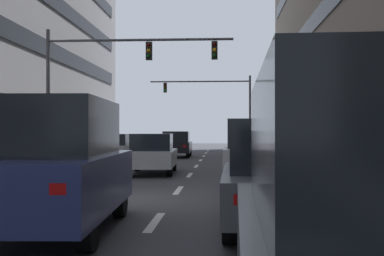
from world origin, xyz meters
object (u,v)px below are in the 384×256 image
car_driving_0 (176,144)px  car_driving_2 (57,166)px  street_tree_0 (277,118)px  car_parked_2 (253,153)px  traffic_signal_1 (219,99)px  car_driving_1 (116,148)px  street_tree_1 (291,117)px  car_driving_3 (152,154)px  car_parked_1 (277,180)px  traffic_signal_0 (112,68)px

car_driving_0 → car_driving_2: bearing=-89.5°
street_tree_0 → car_parked_2: bearing=-99.1°
car_driving_0 → traffic_signal_1: (2.82, 9.75, 3.71)m
car_driving_0 → car_driving_1: (-3.13, -4.51, -0.07)m
street_tree_1 → car_driving_2: bearing=-110.7°
car_driving_0 → street_tree_1: street_tree_1 is taller
car_driving_1 → car_driving_3: bearing=-68.5°
car_parked_1 → street_tree_0: street_tree_0 is taller
car_driving_1 → car_parked_1: bearing=-69.9°
car_parked_2 → traffic_signal_0: traffic_signal_0 is taller
car_driving_2 → car_driving_3: bearing=90.0°
street_tree_0 → car_parked_1: bearing=-96.4°
traffic_signal_1 → car_parked_2: bearing=-87.5°
car_driving_2 → traffic_signal_1: (2.59, 34.30, 3.45)m
car_driving_1 → car_driving_3: (3.36, -8.54, 0.02)m
car_parked_2 → street_tree_1: bearing=75.2°
car_driving_1 → traffic_signal_1: bearing=67.3°
car_parked_1 → car_parked_2: bearing=90.0°
car_driving_2 → car_parked_2: bearing=62.1°
car_driving_1 → street_tree_1: bearing=-19.9°
car_driving_1 → street_tree_0: street_tree_0 is taller
car_driving_0 → car_parked_1: size_ratio=1.01×
traffic_signal_0 → traffic_signal_1: bearing=75.9°
street_tree_0 → street_tree_1: (0.01, -6.10, -0.14)m
traffic_signal_0 → traffic_signal_1: size_ratio=1.01×
car_driving_1 → car_parked_2: 14.75m
traffic_signal_0 → car_driving_3: bearing=-52.6°
car_parked_1 → street_tree_1: (2.49, 15.98, 1.58)m
car_driving_2 → street_tree_1: size_ratio=1.03×
car_driving_1 → car_driving_2: (3.36, -20.04, 0.34)m
car_driving_1 → car_parked_1: size_ratio=0.91×
car_driving_0 → car_parked_2: car_parked_2 is taller
car_driving_3 → traffic_signal_0: size_ratio=0.49×
car_parked_1 → traffic_signal_1: traffic_signal_1 is taller
traffic_signal_0 → car_driving_2: bearing=-80.8°
car_driving_2 → traffic_signal_1: traffic_signal_1 is taller
car_parked_2 → street_tree_1: size_ratio=0.94×
car_driving_2 → car_parked_1: size_ratio=1.03×
traffic_signal_1 → street_tree_0: bearing=-72.6°
car_parked_1 → traffic_signal_1: (-1.18, 33.73, 3.72)m
car_parked_2 → traffic_signal_1: (-1.18, 27.17, 3.53)m
car_parked_1 → traffic_signal_0: 15.76m
car_driving_0 → car_driving_2: car_driving_2 is taller
car_driving_3 → street_tree_0: street_tree_0 is taller
car_driving_3 → traffic_signal_0: traffic_signal_0 is taller
car_driving_2 → car_parked_1: bearing=8.6°
car_parked_1 → street_tree_0: bearing=83.6°
car_driving_0 → car_driving_1: 5.49m
car_driving_3 → street_tree_1: size_ratio=0.95×
traffic_signal_0 → street_tree_0: (8.60, 8.07, -2.12)m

